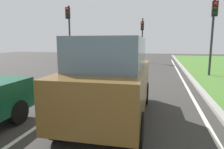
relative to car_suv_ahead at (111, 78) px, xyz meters
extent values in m
plane|color=#383533|center=(-1.01, 4.51, -1.17)|extent=(60.00, 60.00, 0.00)
cube|color=silver|center=(-1.71, 4.51, -1.16)|extent=(0.12, 32.00, 0.01)
cube|color=silver|center=(2.59, 4.51, -1.16)|extent=(0.12, 32.00, 0.01)
cube|color=#9E9B93|center=(3.09, 4.51, -1.11)|extent=(0.24, 48.00, 0.12)
cube|color=brown|center=(0.00, 0.04, -0.24)|extent=(2.04, 4.56, 1.10)
cube|color=slate|center=(0.00, -0.11, 0.71)|extent=(1.78, 2.75, 0.80)
cylinder|color=black|center=(-0.92, 1.54, -0.79)|extent=(0.24, 0.77, 0.76)
cylinder|color=black|center=(0.82, 1.60, -0.79)|extent=(0.24, 0.77, 0.76)
cylinder|color=black|center=(-0.83, -1.52, -0.79)|extent=(0.24, 0.77, 0.76)
cylinder|color=black|center=(0.92, -1.46, -0.79)|extent=(0.24, 0.77, 0.76)
cylinder|color=black|center=(-2.31, -1.01, -0.85)|extent=(0.24, 0.65, 0.64)
cylinder|color=#2D2D2D|center=(4.36, 8.50, 1.24)|extent=(0.14, 0.14, 4.81)
cube|color=black|center=(4.36, 8.30, 2.99)|extent=(0.32, 0.24, 0.90)
sphere|color=red|center=(4.36, 8.17, 3.27)|extent=(0.20, 0.20, 0.20)
sphere|color=#382B0C|center=(4.36, 8.17, 2.99)|extent=(0.20, 0.20, 0.20)
sphere|color=black|center=(4.36, 8.17, 2.71)|extent=(0.20, 0.20, 0.20)
cylinder|color=#2D2D2D|center=(-6.10, 10.06, 1.37)|extent=(0.14, 0.14, 5.08)
cube|color=black|center=(-6.10, 9.86, 3.32)|extent=(0.32, 0.24, 0.90)
sphere|color=red|center=(-6.10, 9.73, 3.60)|extent=(0.20, 0.20, 0.20)
sphere|color=#382B0C|center=(-6.10, 9.73, 3.32)|extent=(0.20, 0.20, 0.20)
sphere|color=black|center=(-6.10, 9.73, 3.04)|extent=(0.20, 0.20, 0.20)
cylinder|color=#2D2D2D|center=(-0.74, 16.55, 1.18)|extent=(0.14, 0.14, 4.69)
cube|color=black|center=(-0.74, 16.35, 2.71)|extent=(0.32, 0.24, 0.90)
sphere|color=red|center=(-0.74, 16.22, 2.99)|extent=(0.20, 0.20, 0.20)
sphere|color=#382B0C|center=(-0.74, 16.22, 2.71)|extent=(0.20, 0.20, 0.20)
sphere|color=black|center=(-0.74, 16.22, 2.43)|extent=(0.20, 0.20, 0.20)
camera|label=1|loc=(1.33, -5.26, 0.98)|focal=31.75mm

